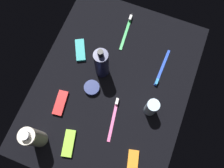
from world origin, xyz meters
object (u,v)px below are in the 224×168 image
toothbrush_green (127,30)px  toothbrush_blue (161,70)px  snack_bar_teal (80,50)px  snack_bar_lime (69,143)px  bodywash_bottle (34,138)px  snack_bar_red (61,103)px  lotion_bottle (102,64)px  cream_tin_left (92,88)px  toothbrush_pink (114,117)px  deodorant_stick (151,108)px  snack_bar_orange (133,164)px

toothbrush_green → toothbrush_blue: (-12.55, -20.80, 0.00)cm
snack_bar_teal → snack_bar_lime: size_ratio=1.00×
bodywash_bottle → snack_bar_red: 18.00cm
lotion_bottle → cream_tin_left: 11.79cm
toothbrush_blue → snack_bar_teal: (-4.45, 36.49, 0.14)cm
toothbrush_pink → snack_bar_teal: (22.30, 24.60, 0.14)cm
toothbrush_pink → toothbrush_blue: (26.75, -11.89, 0.00)cm
bodywash_bottle → toothbrush_green: bodywash_bottle is taller
deodorant_stick → toothbrush_pink: size_ratio=0.58×
toothbrush_blue → cream_tin_left: (-18.74, 24.90, 0.41)cm
bodywash_bottle → snack_bar_teal: bearing=0.8°
lotion_bottle → snack_bar_red: 23.73cm
bodywash_bottle → snack_bar_lime: bodywash_bottle is taller
lotion_bottle → deodorant_stick: lotion_bottle is taller
snack_bar_teal → toothbrush_pink: bearing=-160.0°
deodorant_stick → toothbrush_green: size_ratio=0.58×
deodorant_stick → cream_tin_left: deodorant_stick is taller
bodywash_bottle → snack_bar_orange: size_ratio=1.77×
deodorant_stick → snack_bar_lime: size_ratio=1.01×
toothbrush_green → snack_bar_lime: (-55.46, 3.74, 0.14)cm
snack_bar_red → snack_bar_lime: (-13.49, -9.94, 0.00)cm
lotion_bottle → cream_tin_left: size_ratio=3.00×
toothbrush_blue → snack_bar_lime: bearing=150.2°
deodorant_stick → toothbrush_pink: deodorant_stick is taller
deodorant_stick → toothbrush_pink: (-8.05, 12.74, -4.63)cm
snack_bar_teal → toothbrush_blue: bearing=-110.9°
deodorant_stick → snack_bar_orange: size_ratio=1.01×
toothbrush_blue → deodorant_stick: bearing=-177.4°
cream_tin_left → snack_bar_teal: bearing=39.1°
lotion_bottle → toothbrush_pink: 22.15cm
toothbrush_pink → snack_bar_orange: size_ratio=1.73×
toothbrush_blue → snack_bar_teal: 36.76cm
lotion_bottle → toothbrush_pink: bearing=-145.1°
toothbrush_pink → cream_tin_left: 15.28cm
toothbrush_green → lotion_bottle: bearing=172.6°
bodywash_bottle → toothbrush_pink: (18.90, -24.00, -7.81)cm
toothbrush_pink → toothbrush_blue: same height
deodorant_stick → snack_bar_red: bearing=106.9°
bodywash_bottle → toothbrush_pink: bodywash_bottle is taller
snack_bar_orange → bodywash_bottle: bearing=83.2°
toothbrush_green → snack_bar_lime: 55.59cm
deodorant_stick → toothbrush_green: bearing=34.7°
toothbrush_green → snack_bar_lime: toothbrush_green is taller
toothbrush_pink → snack_bar_lime: 20.53cm
cream_tin_left → snack_bar_lime: bearing=-179.2°
toothbrush_blue → lotion_bottle: bearing=112.5°
deodorant_stick → lotion_bottle: bearing=70.1°
snack_bar_red → snack_bar_orange: size_ratio=1.00×
toothbrush_blue → snack_bar_lime: (-42.91, 24.55, 0.14)cm
toothbrush_pink → snack_bar_lime: size_ratio=1.73×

